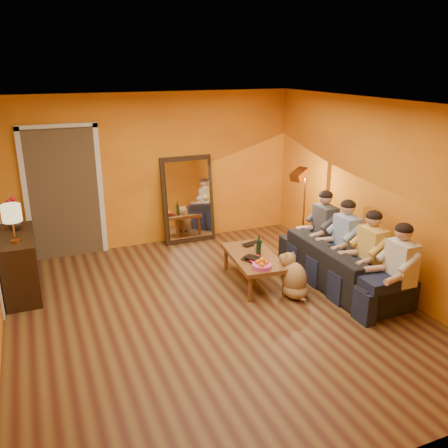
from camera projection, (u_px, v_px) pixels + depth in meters
name	position (u px, v px, depth m)	size (l,w,h in m)	color
room_shell	(202.00, 208.00, 5.99)	(5.00, 5.50, 2.60)	brown
doorway_recess	(64.00, 192.00, 7.67)	(1.06, 0.30, 2.10)	#3F2D19
door_jamb_left	(26.00, 198.00, 7.36)	(0.08, 0.06, 2.20)	white
door_jamb_right	(100.00, 191.00, 7.78)	(0.08, 0.06, 2.20)	white
door_header	(57.00, 126.00, 7.22)	(1.22, 0.06, 0.08)	white
mirror_frame	(188.00, 199.00, 8.34)	(0.92, 0.06, 1.52)	black
mirror_glass	(189.00, 200.00, 8.30)	(0.78, 0.02, 1.36)	white
sideboard	(20.00, 264.00, 6.49)	(0.44, 1.18, 0.85)	black
table_lamp	(13.00, 224.00, 6.01)	(0.24, 0.24, 0.51)	beige
sofa	(341.00, 263.00, 6.79)	(0.85, 2.17, 0.63)	black
coffee_table	(253.00, 269.00, 6.87)	(0.62, 1.22, 0.42)	brown
floor_lamp	(304.00, 214.00, 7.69)	(0.30, 0.24, 1.44)	#BF7638
dog	(294.00, 275.00, 6.43)	(0.34, 0.53, 0.62)	#A4814A
person_far_left	(400.00, 270.00, 5.87)	(0.70, 0.44, 1.22)	beige
person_mid_left	(371.00, 254.00, 6.35)	(0.70, 0.44, 1.22)	gold
person_mid_right	(346.00, 241.00, 6.83)	(0.70, 0.44, 1.22)	#83A0CB
person_far_right	(324.00, 229.00, 7.31)	(0.70, 0.44, 1.22)	#38393E
fruit_bowl	(262.00, 263.00, 6.34)	(0.26, 0.26, 0.16)	#D74C9B
wine_bottle	(259.00, 246.00, 6.72)	(0.07, 0.07, 0.31)	black
tumbler	(258.00, 248.00, 6.93)	(0.10, 0.10, 0.10)	#B27F3F
laptop	(254.00, 245.00, 7.17)	(0.33, 0.22, 0.03)	black
book_lower	(248.00, 262.00, 6.55)	(0.20, 0.27, 0.03)	black
book_mid	(249.00, 260.00, 6.56)	(0.19, 0.26, 0.02)	red
book_upper	(249.00, 259.00, 6.53)	(0.15, 0.20, 0.02)	black
vase	(15.00, 223.00, 6.54)	(0.19, 0.19, 0.20)	black
flowers	(12.00, 205.00, 6.45)	(0.17, 0.17, 0.48)	red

